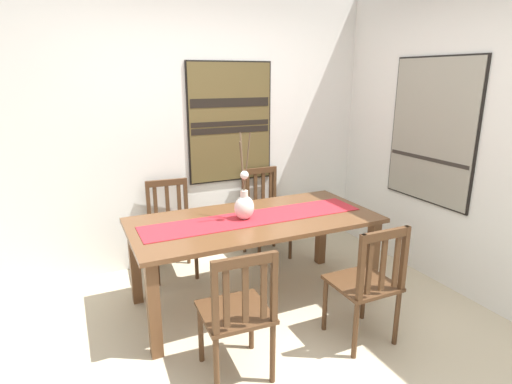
% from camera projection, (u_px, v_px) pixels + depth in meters
% --- Properties ---
extents(ground_plane, '(6.40, 6.40, 0.03)m').
position_uv_depth(ground_plane, '(285.00, 357.00, 2.85)').
color(ground_plane, beige).
extents(wall_back, '(6.40, 0.12, 2.70)m').
position_uv_depth(wall_back, '(198.00, 128.00, 4.11)').
color(wall_back, silver).
rests_on(wall_back, ground_plane).
extents(wall_side, '(0.12, 6.40, 2.70)m').
position_uv_depth(wall_side, '(498.00, 143.00, 3.23)').
color(wall_side, silver).
rests_on(wall_side, ground_plane).
extents(dining_table, '(1.99, 0.94, 0.74)m').
position_uv_depth(dining_table, '(254.00, 229.00, 3.38)').
color(dining_table, brown).
rests_on(dining_table, ground_plane).
extents(table_runner, '(1.83, 0.36, 0.01)m').
position_uv_depth(table_runner, '(254.00, 218.00, 3.35)').
color(table_runner, '#B7232D').
rests_on(table_runner, dining_table).
extents(centerpiece_vase, '(0.16, 0.20, 0.70)m').
position_uv_depth(centerpiece_vase, '(244.00, 204.00, 3.29)').
color(centerpiece_vase, silver).
rests_on(centerpiece_vase, dining_table).
extents(chair_0, '(0.45, 0.45, 0.90)m').
position_uv_depth(chair_0, '(171.00, 227.00, 3.94)').
color(chair_0, '#4C301C').
rests_on(chair_0, ground_plane).
extents(chair_1, '(0.43, 0.43, 0.92)m').
position_uv_depth(chair_1, '(265.00, 211.00, 4.36)').
color(chair_1, '#4C301C').
rests_on(chair_1, ground_plane).
extents(chair_2, '(0.44, 0.44, 0.89)m').
position_uv_depth(chair_2, '(238.00, 312.00, 2.53)').
color(chair_2, '#4C301C').
rests_on(chair_2, ground_plane).
extents(chair_3, '(0.42, 0.42, 0.90)m').
position_uv_depth(chair_3, '(367.00, 283.00, 2.88)').
color(chair_3, '#4C301C').
rests_on(chair_3, ground_plane).
extents(painting_on_back_wall, '(0.89, 0.05, 1.20)m').
position_uv_depth(painting_on_back_wall, '(230.00, 123.00, 4.16)').
color(painting_on_back_wall, black).
extents(painting_on_side_wall, '(0.05, 0.95, 1.30)m').
position_uv_depth(painting_on_side_wall, '(432.00, 131.00, 3.72)').
color(painting_on_side_wall, black).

